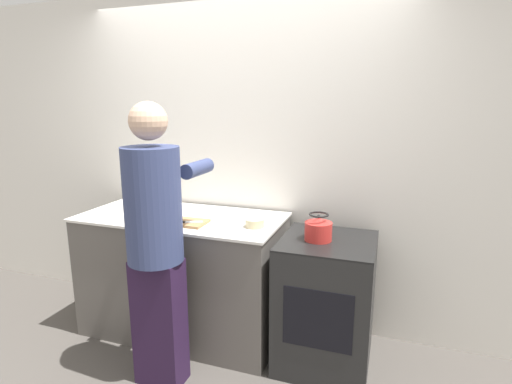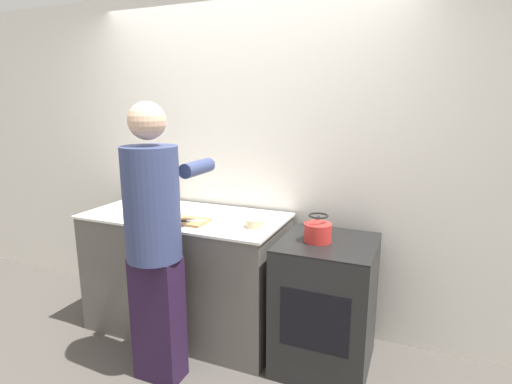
{
  "view_description": "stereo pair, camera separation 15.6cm",
  "coord_description": "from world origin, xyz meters",
  "px_view_note": "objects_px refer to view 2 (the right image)",
  "views": [
    {
      "loc": [
        1.13,
        -2.16,
        1.75
      ],
      "look_at": [
        0.3,
        0.24,
        1.18
      ],
      "focal_mm": 28.0,
      "sensor_mm": 36.0,
      "label": 1
    },
    {
      "loc": [
        1.28,
        -2.11,
        1.75
      ],
      "look_at": [
        0.3,
        0.24,
        1.18
      ],
      "focal_mm": 28.0,
      "sensor_mm": 36.0,
      "label": 2
    }
  ],
  "objects_px": {
    "kettle": "(318,230)",
    "canister_jar": "(163,195)",
    "cutting_board": "(186,221)",
    "bowl_prep": "(255,223)",
    "knife": "(189,221)",
    "person": "(155,236)",
    "oven": "(325,304)"
  },
  "relations": [
    {
      "from": "bowl_prep",
      "to": "canister_jar",
      "type": "bearing_deg",
      "value": 162.77
    },
    {
      "from": "cutting_board",
      "to": "knife",
      "type": "height_order",
      "value": "knife"
    },
    {
      "from": "cutting_board",
      "to": "bowl_prep",
      "type": "distance_m",
      "value": 0.5
    },
    {
      "from": "oven",
      "to": "kettle",
      "type": "distance_m",
      "value": 0.52
    },
    {
      "from": "person",
      "to": "canister_jar",
      "type": "distance_m",
      "value": 0.92
    },
    {
      "from": "cutting_board",
      "to": "kettle",
      "type": "xyz_separation_m",
      "value": [
        0.92,
        0.09,
        0.02
      ]
    },
    {
      "from": "person",
      "to": "kettle",
      "type": "xyz_separation_m",
      "value": [
        0.89,
        0.5,
        -0.0
      ]
    },
    {
      "from": "oven",
      "to": "person",
      "type": "relative_size",
      "value": 0.5
    },
    {
      "from": "cutting_board",
      "to": "knife",
      "type": "relative_size",
      "value": 1.62
    },
    {
      "from": "person",
      "to": "knife",
      "type": "distance_m",
      "value": 0.38
    },
    {
      "from": "cutting_board",
      "to": "person",
      "type": "bearing_deg",
      "value": -85.09
    },
    {
      "from": "person",
      "to": "kettle",
      "type": "bearing_deg",
      "value": 29.34
    },
    {
      "from": "person",
      "to": "kettle",
      "type": "height_order",
      "value": "person"
    },
    {
      "from": "person",
      "to": "bowl_prep",
      "type": "bearing_deg",
      "value": 46.93
    },
    {
      "from": "person",
      "to": "canister_jar",
      "type": "relative_size",
      "value": 11.94
    },
    {
      "from": "bowl_prep",
      "to": "canister_jar",
      "type": "relative_size",
      "value": 0.87
    },
    {
      "from": "kettle",
      "to": "canister_jar",
      "type": "distance_m",
      "value": 1.41
    },
    {
      "from": "cutting_board",
      "to": "bowl_prep",
      "type": "height_order",
      "value": "bowl_prep"
    },
    {
      "from": "person",
      "to": "cutting_board",
      "type": "height_order",
      "value": "person"
    },
    {
      "from": "kettle",
      "to": "person",
      "type": "bearing_deg",
      "value": -150.66
    },
    {
      "from": "cutting_board",
      "to": "kettle",
      "type": "distance_m",
      "value": 0.93
    },
    {
      "from": "cutting_board",
      "to": "knife",
      "type": "distance_m",
      "value": 0.05
    },
    {
      "from": "knife",
      "to": "kettle",
      "type": "xyz_separation_m",
      "value": [
        0.88,
        0.12,
        0.01
      ]
    },
    {
      "from": "cutting_board",
      "to": "kettle",
      "type": "bearing_deg",
      "value": 5.58
    },
    {
      "from": "bowl_prep",
      "to": "canister_jar",
      "type": "distance_m",
      "value": 0.99
    },
    {
      "from": "person",
      "to": "bowl_prep",
      "type": "distance_m",
      "value": 0.67
    },
    {
      "from": "oven",
      "to": "bowl_prep",
      "type": "bearing_deg",
      "value": -175.67
    },
    {
      "from": "kettle",
      "to": "bowl_prep",
      "type": "xyz_separation_m",
      "value": [
        -0.43,
        -0.01,
        -0.0
      ]
    },
    {
      "from": "knife",
      "to": "kettle",
      "type": "height_order",
      "value": "kettle"
    },
    {
      "from": "knife",
      "to": "oven",
      "type": "bearing_deg",
      "value": -13.46
    },
    {
      "from": "kettle",
      "to": "canister_jar",
      "type": "xyz_separation_m",
      "value": [
        -1.38,
        0.28,
        0.05
      ]
    },
    {
      "from": "oven",
      "to": "canister_jar",
      "type": "height_order",
      "value": "canister_jar"
    }
  ]
}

